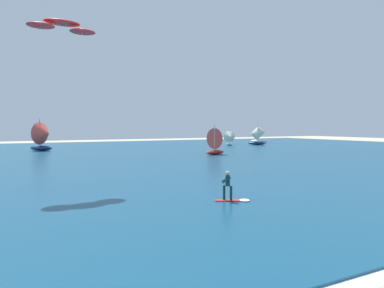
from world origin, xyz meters
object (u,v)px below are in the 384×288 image
at_px(kite, 62,26).
at_px(sailboat_center_horizon, 254,135).
at_px(kitesurfer, 231,190).
at_px(sailboat_outermost, 217,141).
at_px(sailboat_near_shore, 44,136).
at_px(sailboat_trailing, 230,138).
at_px(sailboat_anchored_offshore, 261,134).

xyz_separation_m(kite, sailboat_center_horizon, (46.05, 38.36, -8.79)).
relative_size(kitesurfer, sailboat_outermost, 0.46).
xyz_separation_m(kitesurfer, kite, (-7.50, 9.09, 10.26)).
height_order(kite, sailboat_near_shore, kite).
height_order(sailboat_outermost, sailboat_trailing, sailboat_outermost).
distance_m(kite, sailboat_near_shore, 40.66).
relative_size(sailboat_near_shore, sailboat_center_horizon, 1.21).
xyz_separation_m(sailboat_anchored_offshore, sailboat_center_horizon, (-7.52, -7.01, -0.17)).
distance_m(sailboat_outermost, sailboat_anchored_offshore, 39.25).
bearing_deg(sailboat_center_horizon, kitesurfer, -129.09).
xyz_separation_m(sailboat_anchored_offshore, sailboat_near_shore, (-51.07, -5.66, 0.27)).
bearing_deg(sailboat_anchored_offshore, sailboat_outermost, -138.16).
xyz_separation_m(sailboat_outermost, sailboat_near_shore, (-21.83, 20.52, 0.50)).
xyz_separation_m(sailboat_center_horizon, sailboat_trailing, (-6.42, 0.25, -0.45)).
height_order(sailboat_outermost, sailboat_center_horizon, sailboat_center_horizon).
height_order(sailboat_near_shore, sailboat_trailing, sailboat_near_shore).
relative_size(sailboat_outermost, sailboat_anchored_offshore, 0.89).
bearing_deg(sailboat_trailing, sailboat_anchored_offshore, 25.88).
bearing_deg(sailboat_anchored_offshore, sailboat_trailing, -154.12).
bearing_deg(sailboat_near_shore, kitesurfer, -84.14).
xyz_separation_m(kite, sailboat_near_shore, (2.50, 39.72, -8.36)).
bearing_deg(kite, sailboat_outermost, 38.28).
distance_m(sailboat_anchored_offshore, sailboat_trailing, 15.51).
bearing_deg(sailboat_trailing, kitesurfer, -123.95).
xyz_separation_m(kite, sailboat_anchored_offshore, (53.56, 45.38, -8.63)).
bearing_deg(kite, kitesurfer, -50.46).
bearing_deg(sailboat_near_shore, sailboat_anchored_offshore, 6.33).
bearing_deg(sailboat_outermost, kitesurfer, -120.74).
bearing_deg(kite, sailboat_near_shore, 86.41).
xyz_separation_m(kitesurfer, sailboat_outermost, (16.82, 28.28, 1.39)).
relative_size(kite, sailboat_center_horizon, 1.03).
distance_m(kite, sailboat_center_horizon, 60.57).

